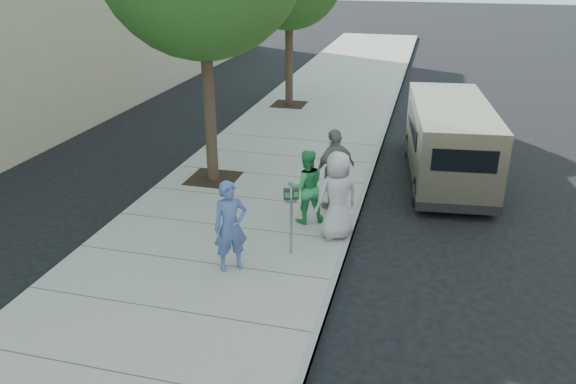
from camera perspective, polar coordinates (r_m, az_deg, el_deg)
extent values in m
plane|color=black|center=(11.44, -1.19, -4.73)|extent=(120.00, 120.00, 0.00)
cube|color=gray|center=(11.68, -5.94, -3.80)|extent=(5.00, 60.00, 0.15)
cube|color=gray|center=(11.14, 5.99, -5.23)|extent=(0.12, 60.00, 0.16)
cube|color=black|center=(14.12, -7.58, 1.40)|extent=(1.20, 1.20, 0.01)
cylinder|color=#38281E|center=(13.52, -8.02, 9.19)|extent=(0.28, 0.28, 3.96)
cube|color=black|center=(21.01, 0.11, 8.90)|extent=(1.20, 1.20, 0.01)
cylinder|color=#38281E|center=(20.64, 0.11, 13.63)|extent=(0.28, 0.28, 3.52)
cylinder|color=gray|center=(10.35, 0.31, -3.69)|extent=(0.05, 0.05, 1.05)
cube|color=gray|center=(10.11, 0.32, -0.86)|extent=(0.21, 0.13, 0.07)
cube|color=#2D2D30|center=(10.04, -0.13, -0.20)|extent=(0.14, 0.13, 0.21)
cube|color=#2D2D30|center=(10.07, 0.77, -0.15)|extent=(0.14, 0.13, 0.21)
cube|color=#C2B18B|center=(14.51, 16.04, 5.15)|extent=(2.31, 4.99, 1.78)
cube|color=#C2B18B|center=(17.14, 14.86, 6.46)|extent=(1.69, 0.67, 0.76)
cube|color=black|center=(12.14, 17.51, 3.01)|extent=(1.33, 0.17, 0.49)
cylinder|color=black|center=(16.16, 12.34, 4.59)|extent=(0.31, 0.70, 0.68)
cylinder|color=black|center=(16.36, 17.84, 4.23)|extent=(0.31, 0.70, 0.68)
cylinder|color=black|center=(13.09, 13.14, 0.04)|extent=(0.31, 0.70, 0.68)
cylinder|color=black|center=(13.34, 19.87, -0.34)|extent=(0.31, 0.70, 0.68)
imported|color=#485E9A|center=(9.78, -5.87, -3.51)|extent=(0.72, 0.68, 1.66)
imported|color=#339D55|center=(11.50, 1.86, 0.58)|extent=(0.94, 0.86, 1.57)
imported|color=#B0B0B3|center=(10.85, 5.04, -0.38)|extent=(1.02, 0.96, 1.76)
imported|color=gray|center=(12.11, 4.78, 2.30)|extent=(1.02, 1.09, 1.80)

